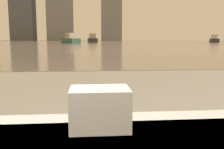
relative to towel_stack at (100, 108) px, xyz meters
name	(u,v)px	position (x,y,z in m)	size (l,w,h in m)	color
towel_stack	(100,108)	(0.00, 0.00, 0.00)	(0.23, 0.17, 0.16)	white
harbor_water	(91,42)	(0.03, 61.10, -0.65)	(180.00, 110.00, 0.01)	gray
harbor_boat_1	(92,39)	(0.39, 59.94, 0.10)	(2.40, 5.78, 2.11)	#2D2D33
harbor_boat_2	(71,40)	(-3.93, 48.40, 0.06)	(4.14, 5.51, 1.98)	#335647
harbor_boat_3	(214,40)	(30.23, 58.49, 0.03)	(3.35, 5.35, 1.90)	#2D2D33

